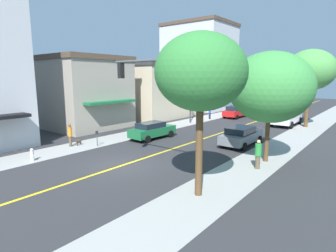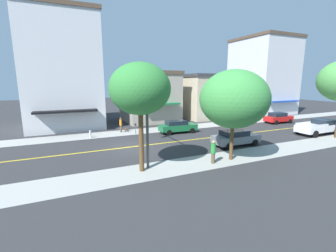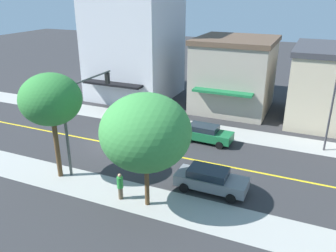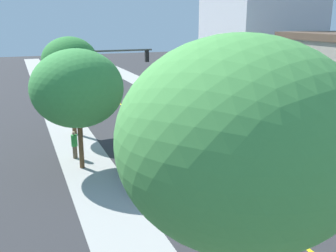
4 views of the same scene
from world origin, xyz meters
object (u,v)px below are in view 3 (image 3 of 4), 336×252
at_px(parking_meter, 163,119).
at_px(small_dog, 161,118).
at_px(green_sedan_left_curb, 205,133).
at_px(street_tree_left_near, 51,100).
at_px(fire_hydrant, 117,115).
at_px(traffic_light_mast, 80,107).
at_px(pedestrian_green_shirt, 120,186).
at_px(street_tree_left_far, 146,132).
at_px(grey_sedan_right_curb, 211,179).
at_px(pedestrian_orange_shirt, 156,110).
at_px(street_lamp, 332,103).

relative_size(parking_meter, small_dog, 1.76).
height_order(parking_meter, green_sedan_left_curb, green_sedan_left_curb).
bearing_deg(street_tree_left_near, fire_hydrant, -168.60).
relative_size(traffic_light_mast, pedestrian_green_shirt, 3.85).
relative_size(street_tree_left_far, grey_sedan_right_curb, 1.51).
distance_m(street_tree_left_far, fire_hydrant, 16.20).
relative_size(green_sedan_left_curb, pedestrian_orange_shirt, 2.54).
distance_m(green_sedan_left_curb, grey_sedan_right_curb, 7.82).
bearing_deg(grey_sedan_right_curb, street_tree_left_far, -134.70).
bearing_deg(green_sedan_left_curb, fire_hydrant, 172.27).
relative_size(street_lamp, pedestrian_orange_shirt, 3.62).
bearing_deg(small_dog, grey_sedan_right_curb, 116.60).
relative_size(pedestrian_orange_shirt, small_dog, 2.56).
xyz_separation_m(pedestrian_orange_shirt, small_dog, (0.15, 0.62, -0.64)).
distance_m(street_tree_left_far, pedestrian_orange_shirt, 15.39).
bearing_deg(parking_meter, pedestrian_orange_shirt, -137.74).
relative_size(fire_hydrant, parking_meter, 0.68).
relative_size(green_sedan_left_curb, pedestrian_green_shirt, 2.58).
xyz_separation_m(street_tree_left_near, small_dog, (-12.89, 2.06, -5.36)).
bearing_deg(street_tree_left_near, street_tree_left_far, 84.98).
distance_m(traffic_light_mast, grey_sedan_right_curb, 10.54).
height_order(street_tree_left_near, small_dog, street_tree_left_near).
xyz_separation_m(green_sedan_left_curb, small_dog, (-3.07, -5.64, -0.45)).
xyz_separation_m(traffic_light_mast, grey_sedan_right_curb, (-0.28, 9.82, -3.83)).
relative_size(street_tree_left_near, pedestrian_green_shirt, 4.14).
height_order(street_tree_left_near, street_lamp, street_tree_left_near).
relative_size(street_tree_left_far, green_sedan_left_curb, 1.53).
distance_m(street_lamp, grey_sedan_right_curb, 12.32).
bearing_deg(small_dog, parking_meter, 107.20).
distance_m(fire_hydrant, grey_sedan_right_curb, 15.67).
height_order(fire_hydrant, pedestrian_orange_shirt, pedestrian_orange_shirt).
bearing_deg(traffic_light_mast, street_tree_left_near, 164.64).
height_order(street_tree_left_far, fire_hydrant, street_tree_left_far).
distance_m(fire_hydrant, parking_meter, 5.21).
bearing_deg(pedestrian_orange_shirt, traffic_light_mast, -2.90).
bearing_deg(street_tree_left_far, fire_hydrant, -141.70).
bearing_deg(pedestrian_green_shirt, small_dog, 83.36).
relative_size(street_tree_left_far, fire_hydrant, 8.30).
xyz_separation_m(street_tree_left_near, grey_sedan_right_curb, (-2.49, 10.42, -4.90)).
xyz_separation_m(street_tree_left_far, parking_meter, (-12.11, -4.46, -4.04)).
bearing_deg(green_sedan_left_curb, street_lamp, 15.93).
xyz_separation_m(traffic_light_mast, green_sedan_left_curb, (-7.61, 7.09, -3.84)).
distance_m(fire_hydrant, pedestrian_green_shirt, 14.63).
height_order(pedestrian_orange_shirt, pedestrian_green_shirt, pedestrian_orange_shirt).
bearing_deg(traffic_light_mast, fire_hydrant, 17.42).
distance_m(street_tree_left_near, grey_sedan_right_curb, 11.78).
height_order(fire_hydrant, pedestrian_green_shirt, pedestrian_green_shirt).
relative_size(traffic_light_mast, small_dog, 9.69).
height_order(parking_meter, street_lamp, street_lamp).
distance_m(street_tree_left_far, traffic_light_mast, 7.30).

